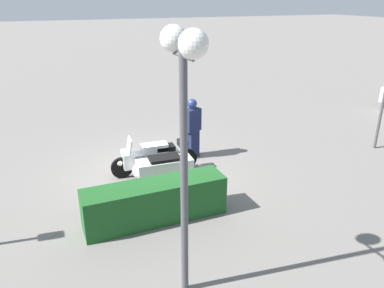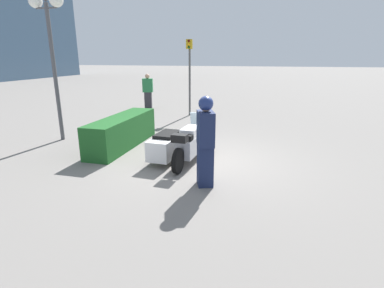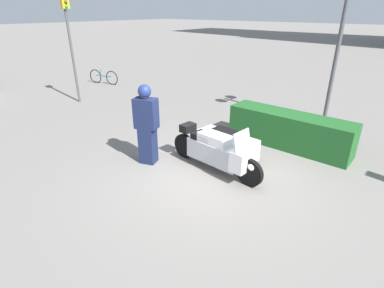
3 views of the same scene
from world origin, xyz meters
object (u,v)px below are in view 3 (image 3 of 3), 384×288
(hedge_bush_curbside, at_px, (289,130))
(twin_lamp_post, at_px, (346,3))
(police_motorcycle, at_px, (225,148))
(bicycle_parked, at_px, (104,77))
(officer_rider, at_px, (147,123))
(traffic_light_far, at_px, (70,36))

(hedge_bush_curbside, bearing_deg, twin_lamp_post, 84.77)
(police_motorcycle, bearing_deg, hedge_bush_curbside, 75.38)
(hedge_bush_curbside, relative_size, bicycle_parked, 1.98)
(twin_lamp_post, height_order, bicycle_parked, twin_lamp_post)
(officer_rider, bearing_deg, bicycle_parked, 41.21)
(officer_rider, height_order, traffic_light_far, traffic_light_far)
(police_motorcycle, distance_m, traffic_light_far, 7.66)
(police_motorcycle, height_order, traffic_light_far, traffic_light_far)
(hedge_bush_curbside, distance_m, bicycle_parked, 10.02)
(hedge_bush_curbside, height_order, bicycle_parked, hedge_bush_curbside)
(officer_rider, bearing_deg, hedge_bush_curbside, -56.32)
(hedge_bush_curbside, height_order, traffic_light_far, traffic_light_far)
(officer_rider, xyz_separation_m, hedge_bush_curbside, (2.15, 2.99, -0.53))
(bicycle_parked, bearing_deg, twin_lamp_post, -9.85)
(traffic_light_far, relative_size, bicycle_parked, 2.33)
(hedge_bush_curbside, bearing_deg, traffic_light_far, -171.02)
(twin_lamp_post, bearing_deg, traffic_light_far, -156.68)
(officer_rider, distance_m, hedge_bush_curbside, 3.72)
(officer_rider, height_order, bicycle_parked, officer_rider)
(police_motorcycle, bearing_deg, officer_rider, -142.31)
(traffic_light_far, height_order, bicycle_parked, traffic_light_far)
(police_motorcycle, relative_size, twin_lamp_post, 0.57)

